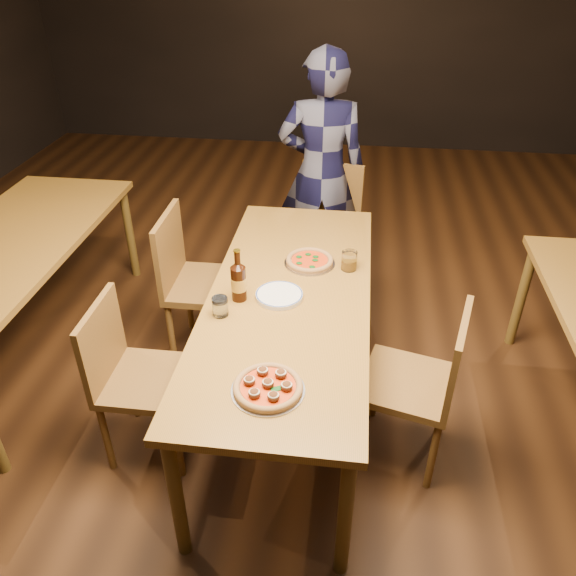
# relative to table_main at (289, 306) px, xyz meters

# --- Properties ---
(ground) EXTENTS (9.00, 9.00, 0.00)m
(ground) POSITION_rel_table_main_xyz_m (0.00, 0.00, -0.68)
(ground) COLOR black
(room_shell) EXTENTS (9.00, 9.00, 9.00)m
(room_shell) POSITION_rel_table_main_xyz_m (0.00, 0.00, 1.18)
(room_shell) COLOR black
(room_shell) RESTS_ON ground
(table_main) EXTENTS (0.80, 2.00, 0.75)m
(table_main) POSITION_rel_table_main_xyz_m (0.00, 0.00, 0.00)
(table_main) COLOR brown
(table_main) RESTS_ON ground
(table_left) EXTENTS (0.80, 2.00, 0.75)m
(table_left) POSITION_rel_table_main_xyz_m (-1.70, 0.30, 0.00)
(table_left) COLOR brown
(table_left) RESTS_ON ground
(chair_main_nw) EXTENTS (0.42, 0.42, 0.90)m
(chair_main_nw) POSITION_rel_table_main_xyz_m (-0.65, -0.37, -0.23)
(chair_main_nw) COLOR brown
(chair_main_nw) RESTS_ON ground
(chair_main_sw) EXTENTS (0.46, 0.46, 0.97)m
(chair_main_sw) POSITION_rel_table_main_xyz_m (-0.55, 0.44, -0.19)
(chair_main_sw) COLOR brown
(chair_main_sw) RESTS_ON ground
(chair_main_e) EXTENTS (0.52, 0.52, 0.92)m
(chair_main_e) POSITION_rel_table_main_xyz_m (0.60, -0.25, -0.22)
(chair_main_e) COLOR brown
(chair_main_e) RESTS_ON ground
(chair_end) EXTENTS (0.52, 0.52, 0.95)m
(chair_end) POSITION_rel_table_main_xyz_m (0.09, 1.24, -0.21)
(chair_end) COLOR brown
(chair_end) RESTS_ON ground
(pizza_meatball) EXTENTS (0.30, 0.30, 0.05)m
(pizza_meatball) POSITION_rel_table_main_xyz_m (0.00, -0.69, 0.09)
(pizza_meatball) COLOR #B7B7BF
(pizza_meatball) RESTS_ON table_main
(pizza_margherita) EXTENTS (0.28, 0.28, 0.04)m
(pizza_margherita) POSITION_rel_table_main_xyz_m (0.07, 0.31, 0.09)
(pizza_margherita) COLOR #B7B7BF
(pizza_margherita) RESTS_ON table_main
(plate_stack) EXTENTS (0.23, 0.23, 0.02)m
(plate_stack) POSITION_rel_table_main_xyz_m (-0.05, -0.03, 0.08)
(plate_stack) COLOR white
(plate_stack) RESTS_ON table_main
(beer_bottle) EXTENTS (0.08, 0.08, 0.27)m
(beer_bottle) POSITION_rel_table_main_xyz_m (-0.24, -0.07, 0.17)
(beer_bottle) COLOR black
(beer_bottle) RESTS_ON table_main
(water_glass) EXTENTS (0.08, 0.08, 0.09)m
(water_glass) POSITION_rel_table_main_xyz_m (-0.30, -0.21, 0.12)
(water_glass) COLOR white
(water_glass) RESTS_ON table_main
(amber_glass) EXTENTS (0.08, 0.08, 0.10)m
(amber_glass) POSITION_rel_table_main_xyz_m (0.28, 0.28, 0.12)
(amber_glass) COLOR #946010
(amber_glass) RESTS_ON table_main
(diner) EXTENTS (0.64, 0.44, 1.68)m
(diner) POSITION_rel_table_main_xyz_m (0.05, 1.41, 0.16)
(diner) COLOR black
(diner) RESTS_ON ground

